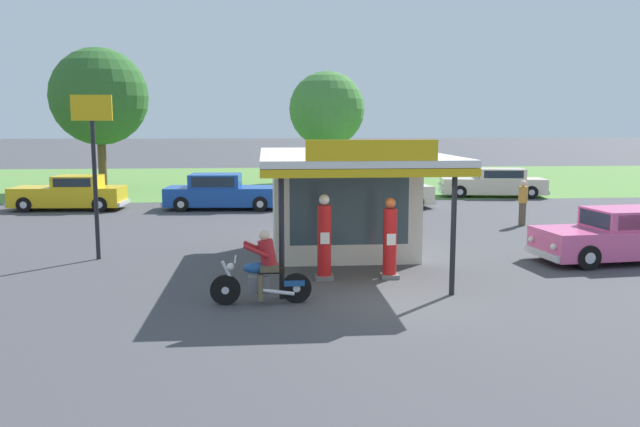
# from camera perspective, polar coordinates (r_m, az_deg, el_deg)

# --- Properties ---
(ground_plane) EXTENTS (300.00, 300.00, 0.00)m
(ground_plane) POSITION_cam_1_polar(r_m,az_deg,el_deg) (14.40, 6.20, -7.42)
(ground_plane) COLOR #424247
(grass_verge_strip) EXTENTS (120.00, 24.00, 0.01)m
(grass_verge_strip) POSITION_cam_1_polar(r_m,az_deg,el_deg) (43.87, -1.32, 2.99)
(grass_verge_strip) COLOR #56843D
(grass_verge_strip) RESTS_ON ground
(service_station_kiosk) EXTENTS (4.69, 7.52, 3.46)m
(service_station_kiosk) POSITION_cam_1_polar(r_m,az_deg,el_deg) (18.66, 2.04, 1.61)
(service_station_kiosk) COLOR silver
(service_station_kiosk) RESTS_ON ground
(gas_pump_nearside) EXTENTS (0.44, 0.44, 2.10)m
(gas_pump_nearside) POSITION_cam_1_polar(r_m,az_deg,el_deg) (15.82, 0.37, -2.39)
(gas_pump_nearside) COLOR slate
(gas_pump_nearside) RESTS_ON ground
(gas_pump_offside) EXTENTS (0.44, 0.44, 2.00)m
(gas_pump_offside) POSITION_cam_1_polar(r_m,az_deg,el_deg) (16.06, 6.16, -2.46)
(gas_pump_offside) COLOR slate
(gas_pump_offside) RESTS_ON ground
(motorcycle_with_rider) EXTENTS (2.15, 0.70, 1.58)m
(motorcycle_with_rider) POSITION_cam_1_polar(r_m,az_deg,el_deg) (13.80, -5.05, -5.28)
(motorcycle_with_rider) COLOR black
(motorcycle_with_rider) RESTS_ON ground
(featured_classic_sedan) EXTENTS (5.37, 2.31, 1.47)m
(featured_classic_sedan) POSITION_cam_1_polar(r_m,az_deg,el_deg) (19.92, 25.39, -1.84)
(featured_classic_sedan) COLOR #E55993
(featured_classic_sedan) RESTS_ON ground
(parked_car_back_row_far_right) EXTENTS (5.62, 2.52, 1.47)m
(parked_car_back_row_far_right) POSITION_cam_1_polar(r_m,az_deg,el_deg) (34.87, 15.05, 2.56)
(parked_car_back_row_far_right) COLOR beige
(parked_car_back_row_far_right) RESTS_ON ground
(parked_car_second_row_spare) EXTENTS (5.03, 2.07, 1.52)m
(parked_car_second_row_spare) POSITION_cam_1_polar(r_m,az_deg,el_deg) (30.67, -21.11, 1.61)
(parked_car_second_row_spare) COLOR gold
(parked_car_second_row_spare) RESTS_ON ground
(parked_car_back_row_centre_left) EXTENTS (5.69, 2.54, 1.62)m
(parked_car_back_row_centre_left) POSITION_cam_1_polar(r_m,az_deg,el_deg) (29.27, 4.51, 1.89)
(parked_car_back_row_centre_left) COLOR beige
(parked_car_back_row_centre_left) RESTS_ON ground
(parked_car_back_row_right) EXTENTS (5.32, 2.26, 1.57)m
(parked_car_back_row_right) POSITION_cam_1_polar(r_m,az_deg,el_deg) (29.20, -8.63, 1.80)
(parked_car_back_row_right) COLOR #19479E
(parked_car_back_row_right) RESTS_ON ground
(bystander_chatting_near_pumps) EXTENTS (0.34, 0.34, 1.70)m
(bystander_chatting_near_pumps) POSITION_cam_1_polar(r_m,az_deg,el_deg) (25.32, 17.39, 1.00)
(bystander_chatting_near_pumps) COLOR brown
(bystander_chatting_near_pumps) RESTS_ON ground
(bystander_admiring_sedan) EXTENTS (0.39, 0.39, 1.76)m
(bystander_admiring_sedan) POSITION_cam_1_polar(r_m,az_deg,el_deg) (25.12, 4.95, 1.41)
(bystander_admiring_sedan) COLOR black
(bystander_admiring_sedan) RESTS_ON ground
(tree_oak_far_left) EXTENTS (4.83, 4.88, 7.10)m
(tree_oak_far_left) POSITION_cam_1_polar(r_m,az_deg,el_deg) (41.87, 0.60, 8.95)
(tree_oak_far_left) COLOR brown
(tree_oak_far_left) RESTS_ON ground
(tree_oak_right) EXTENTS (5.41, 5.41, 7.98)m
(tree_oak_right) POSITION_cam_1_polar(r_m,az_deg,el_deg) (38.84, -18.83, 9.69)
(tree_oak_right) COLOR brown
(tree_oak_right) RESTS_ON ground
(roadside_pole_sign) EXTENTS (1.10, 0.12, 4.57)m
(roadside_pole_sign) POSITION_cam_1_polar(r_m,az_deg,el_deg) (19.00, -19.29, 5.49)
(roadside_pole_sign) COLOR black
(roadside_pole_sign) RESTS_ON ground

